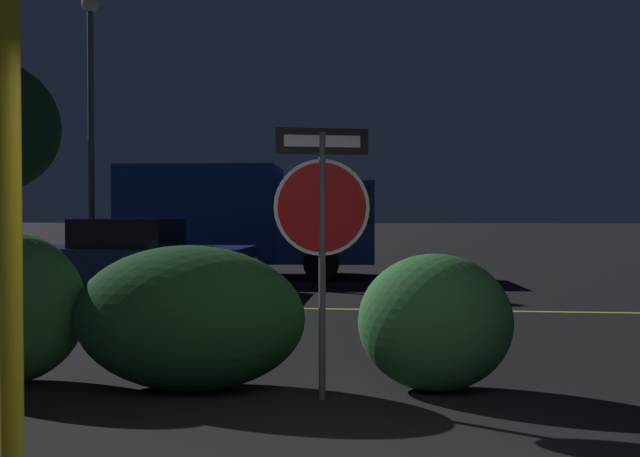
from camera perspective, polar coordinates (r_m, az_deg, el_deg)
road_center_stripe at (r=10.52m, az=3.70°, el=-7.38°), size 41.48×0.12×0.01m
stop_sign at (r=5.29m, az=0.20°, el=1.74°), size 0.80×0.21×2.31m
yellow_pole_left at (r=3.69m, az=-26.50°, el=1.35°), size 0.12×0.12×3.18m
hedge_bush_1 at (r=6.54m, az=-26.91°, el=-6.42°), size 1.56×0.83×1.44m
hedge_bush_2 at (r=5.76m, az=-11.91°, el=-8.00°), size 2.10×1.06×1.30m
hedge_bush_3 at (r=5.71m, az=10.46°, el=-8.45°), size 1.38×0.82×1.23m
passing_car_2 at (r=13.04m, az=-16.61°, el=-2.50°), size 4.67×2.10×1.50m
delivery_truck at (r=16.05m, az=-6.22°, el=1.10°), size 6.40×2.72×2.82m
street_lamp at (r=17.79m, az=-20.22°, el=10.99°), size 0.44×0.44×7.35m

